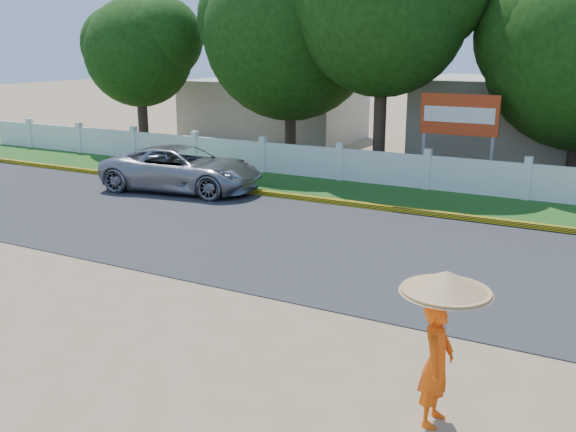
# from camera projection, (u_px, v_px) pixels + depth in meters

# --- Properties ---
(ground) EXTENTS (120.00, 120.00, 0.00)m
(ground) POSITION_uv_depth(u_px,v_px,m) (232.00, 317.00, 10.82)
(ground) COLOR #9E8460
(ground) RESTS_ON ground
(road) EXTENTS (60.00, 7.00, 0.02)m
(road) POSITION_uv_depth(u_px,v_px,m) (340.00, 246.00, 14.64)
(road) COLOR #38383A
(road) RESTS_ON ground
(grass_verge) EXTENTS (60.00, 3.50, 0.03)m
(grass_verge) POSITION_uv_depth(u_px,v_px,m) (412.00, 199.00, 19.10)
(grass_verge) COLOR #2D601E
(grass_verge) RESTS_ON ground
(curb) EXTENTS (40.00, 0.18, 0.16)m
(curb) POSITION_uv_depth(u_px,v_px,m) (393.00, 209.00, 17.63)
(curb) COLOR yellow
(curb) RESTS_ON ground
(fence) EXTENTS (40.00, 0.10, 1.10)m
(fence) POSITION_uv_depth(u_px,v_px,m) (427.00, 173.00, 20.19)
(fence) COLOR silver
(fence) RESTS_ON ground
(building_near) EXTENTS (10.00, 6.00, 3.20)m
(building_near) POSITION_uv_depth(u_px,v_px,m) (558.00, 122.00, 24.31)
(building_near) COLOR #B7AD99
(building_near) RESTS_ON ground
(building_far) EXTENTS (8.00, 5.00, 2.80)m
(building_far) POSITION_uv_depth(u_px,v_px,m) (274.00, 110.00, 31.20)
(building_far) COLOR #B7AD99
(building_far) RESTS_ON ground
(vehicle) EXTENTS (5.34, 3.07, 1.40)m
(vehicle) POSITION_uv_depth(u_px,v_px,m) (183.00, 169.00, 20.05)
(vehicle) COLOR #92949A
(vehicle) RESTS_ON ground
(monk_with_parasol) EXTENTS (1.08, 1.08, 1.96)m
(monk_with_parasol) POSITION_uv_depth(u_px,v_px,m) (441.00, 326.00, 7.48)
(monk_with_parasol) COLOR #FF580D
(monk_with_parasol) RESTS_ON ground
(billboard) EXTENTS (2.50, 0.13, 2.95)m
(billboard) POSITION_uv_depth(u_px,v_px,m) (459.00, 120.00, 20.42)
(billboard) COLOR gray
(billboard) RESTS_ON ground
(tree_row) EXTENTS (33.13, 8.00, 9.00)m
(tree_row) POSITION_uv_depth(u_px,v_px,m) (522.00, 26.00, 20.66)
(tree_row) COLOR #473828
(tree_row) RESTS_ON ground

